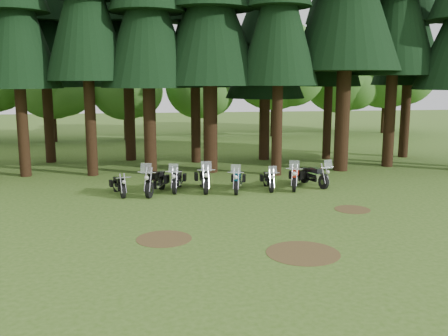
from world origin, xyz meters
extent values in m
plane|color=#385F1A|center=(0.00, 0.00, 0.00)|extent=(120.00, 120.00, 0.00)
cylinder|color=#311E10|center=(-9.78, 9.82, 2.76)|extent=(0.58, 0.58, 5.53)
cone|color=black|center=(-9.78, 9.82, 8.06)|extent=(4.32, 4.32, 6.91)
cylinder|color=#311E10|center=(-6.29, 9.51, 2.99)|extent=(0.58, 0.58, 5.99)
cone|color=black|center=(-6.29, 9.51, 8.73)|extent=(4.32, 4.32, 7.49)
cylinder|color=#311E10|center=(-3.21, 9.40, 2.78)|extent=(0.66, 0.66, 5.57)
cone|color=black|center=(-3.21, 9.40, 8.12)|extent=(4.95, 4.95, 6.96)
cylinder|color=#311E10|center=(0.07, 9.44, 2.85)|extent=(0.77, 0.77, 5.70)
cone|color=black|center=(0.07, 9.44, 8.31)|extent=(5.81, 5.81, 7.12)
cylinder|color=#311E10|center=(3.43, 8.02, 2.85)|extent=(0.55, 0.55, 5.71)
cone|color=black|center=(3.43, 8.02, 8.32)|extent=(4.15, 4.15, 7.14)
cylinder|color=#311E10|center=(7.37, 8.76, 3.31)|extent=(0.80, 0.80, 6.62)
cylinder|color=#311E10|center=(10.62, 9.61, 3.17)|extent=(0.64, 0.64, 6.35)
cone|color=black|center=(10.62, 9.61, 9.26)|extent=(4.79, 4.79, 7.93)
cylinder|color=#311E10|center=(-9.26, 14.35, 2.76)|extent=(0.60, 0.60, 5.53)
cone|color=black|center=(-9.26, 14.35, 8.06)|extent=(4.52, 4.52, 6.91)
cylinder|color=#311E10|center=(-4.38, 14.40, 2.78)|extent=(0.65, 0.65, 5.55)
cone|color=black|center=(-4.38, 14.40, 8.10)|extent=(4.85, 4.85, 6.94)
cylinder|color=#311E10|center=(-0.37, 12.94, 2.76)|extent=(0.58, 0.58, 5.52)
cone|color=black|center=(-0.37, 12.94, 8.05)|extent=(4.35, 4.35, 6.90)
cylinder|color=#311E10|center=(4.04, 13.25, 2.35)|extent=(0.66, 0.66, 4.70)
cone|color=black|center=(4.04, 13.25, 6.85)|extent=(4.94, 4.94, 5.87)
cone|color=black|center=(4.04, 13.25, 9.62)|extent=(3.95, 3.95, 4.96)
cylinder|color=#311E10|center=(8.07, 12.86, 2.78)|extent=(0.53, 0.53, 5.56)
cone|color=black|center=(8.07, 12.86, 8.11)|extent=(3.94, 3.94, 6.95)
cylinder|color=#311E10|center=(13.36, 12.79, 2.82)|extent=(0.61, 0.61, 5.65)
cone|color=black|center=(13.36, 12.79, 8.24)|extent=(4.59, 4.59, 7.06)
cylinder|color=#311E10|center=(-10.73, 24.98, 1.40)|extent=(0.36, 0.36, 2.80)
sphere|color=#366826|center=(-10.73, 24.98, 5.13)|extent=(6.53, 6.53, 6.53)
sphere|color=#366826|center=(-9.61, 24.23, 4.48)|extent=(4.67, 4.67, 4.67)
cylinder|color=#311E10|center=(-4.99, 25.31, 1.27)|extent=(0.36, 0.36, 2.55)
sphere|color=#366826|center=(-4.99, 25.31, 4.67)|extent=(5.95, 5.95, 5.95)
sphere|color=#366826|center=(-3.97, 24.63, 4.08)|extent=(4.25, 4.25, 4.25)
cylinder|color=#311E10|center=(1.32, 26.50, 1.23)|extent=(0.36, 0.36, 2.47)
sphere|color=#366826|center=(1.32, 26.50, 4.53)|extent=(5.76, 5.76, 5.76)
sphere|color=#366826|center=(2.30, 25.84, 3.95)|extent=(4.12, 4.12, 4.12)
cylinder|color=#311E10|center=(7.92, 25.96, 1.76)|extent=(0.36, 0.36, 3.52)
sphere|color=#366826|center=(7.92, 25.96, 6.45)|extent=(8.21, 8.21, 8.21)
sphere|color=#366826|center=(9.33, 25.02, 5.63)|extent=(5.87, 5.87, 5.87)
cylinder|color=#311E10|center=(14.54, 27.22, 1.47)|extent=(0.36, 0.36, 2.94)
sphere|color=#366826|center=(14.54, 27.22, 5.39)|extent=(6.86, 6.86, 6.86)
sphere|color=#366826|center=(15.72, 26.43, 4.70)|extent=(4.90, 4.90, 4.90)
cylinder|color=#311E10|center=(19.09, 27.08, 1.76)|extent=(0.36, 0.36, 3.52)
sphere|color=#366826|center=(19.09, 27.08, 6.45)|extent=(8.20, 8.20, 8.20)
sphere|color=#366826|center=(20.49, 26.14, 5.62)|extent=(5.86, 5.86, 5.86)
cylinder|color=#4C3D1E|center=(-3.00, -2.00, 0.01)|extent=(1.80, 1.80, 0.01)
cylinder|color=#4C3D1E|center=(4.50, 0.50, 0.01)|extent=(1.40, 1.40, 0.01)
cylinder|color=#4C3D1E|center=(1.00, -4.00, 0.01)|extent=(2.20, 2.20, 0.01)
cylinder|color=black|center=(-4.50, 3.88, 0.30)|extent=(0.28, 0.61, 0.59)
cylinder|color=black|center=(-4.88, 5.22, 0.30)|extent=(0.28, 0.61, 0.59)
cube|color=silver|center=(-4.70, 4.59, 0.38)|extent=(0.41, 0.67, 0.31)
cube|color=black|center=(-4.65, 4.39, 0.70)|extent=(0.39, 0.55, 0.22)
cube|color=black|center=(-4.76, 4.79, 0.67)|extent=(0.39, 0.55, 0.11)
cylinder|color=black|center=(-3.38, 3.75, 0.37)|extent=(0.40, 0.75, 0.74)
cylinder|color=black|center=(-2.78, 5.38, 0.37)|extent=(0.40, 0.75, 0.74)
cube|color=silver|center=(-3.06, 4.62, 0.47)|extent=(0.56, 0.84, 0.38)
cube|color=black|center=(-3.15, 4.38, 0.87)|extent=(0.53, 0.69, 0.27)
cube|color=black|center=(-2.97, 4.86, 0.83)|extent=(0.53, 0.69, 0.13)
cube|color=silver|center=(-3.49, 3.44, 1.36)|extent=(0.49, 0.29, 0.44)
cylinder|color=black|center=(-2.24, 4.32, 0.33)|extent=(0.28, 0.68, 0.67)
cylinder|color=black|center=(-1.92, 5.85, 0.33)|extent=(0.28, 0.68, 0.67)
cube|color=silver|center=(-2.07, 5.13, 0.42)|extent=(0.42, 0.75, 0.34)
cube|color=black|center=(-2.12, 4.90, 0.79)|extent=(0.41, 0.61, 0.24)
cube|color=black|center=(-2.02, 5.36, 0.75)|extent=(0.41, 0.61, 0.12)
cube|color=silver|center=(-2.31, 4.02, 1.23)|extent=(0.44, 0.21, 0.40)
cylinder|color=black|center=(-0.89, 4.03, 0.36)|extent=(0.16, 0.73, 0.72)
cylinder|color=black|center=(-0.86, 5.73, 0.36)|extent=(0.16, 0.73, 0.72)
cube|color=silver|center=(-0.87, 4.94, 0.46)|extent=(0.32, 0.77, 0.37)
cube|color=black|center=(-0.88, 4.68, 0.85)|extent=(0.34, 0.61, 0.26)
cube|color=black|center=(-0.87, 5.19, 0.81)|extent=(0.34, 0.61, 0.13)
cube|color=silver|center=(-0.89, 3.70, 1.34)|extent=(0.46, 0.15, 0.43)
cylinder|color=black|center=(0.44, 3.71, 0.33)|extent=(0.31, 0.68, 0.67)
cylinder|color=black|center=(0.84, 5.22, 0.33)|extent=(0.31, 0.68, 0.67)
cube|color=silver|center=(0.65, 4.51, 0.42)|extent=(0.45, 0.75, 0.34)
cube|color=navy|center=(0.59, 4.29, 0.79)|extent=(0.44, 0.61, 0.24)
cube|color=black|center=(0.71, 4.73, 0.75)|extent=(0.44, 0.61, 0.12)
cube|color=silver|center=(0.36, 3.41, 1.23)|extent=(0.44, 0.23, 0.40)
cylinder|color=black|center=(2.09, 3.92, 0.30)|extent=(0.16, 0.60, 0.59)
cylinder|color=black|center=(2.18, 5.31, 0.30)|extent=(0.16, 0.60, 0.59)
cube|color=silver|center=(2.14, 4.66, 0.38)|extent=(0.29, 0.64, 0.31)
cube|color=black|center=(2.13, 4.46, 0.70)|extent=(0.30, 0.51, 0.22)
cube|color=black|center=(2.15, 4.87, 0.66)|extent=(0.30, 0.51, 0.11)
cube|color=silver|center=(2.08, 3.66, 1.10)|extent=(0.38, 0.14, 0.36)
cylinder|color=black|center=(3.16, 3.88, 0.35)|extent=(0.39, 0.71, 0.70)
cylinder|color=black|center=(3.74, 5.42, 0.35)|extent=(0.39, 0.71, 0.70)
cube|color=silver|center=(3.47, 4.70, 0.45)|extent=(0.54, 0.80, 0.36)
cube|color=red|center=(3.38, 4.47, 0.83)|extent=(0.50, 0.66, 0.25)
cube|color=black|center=(3.55, 4.93, 0.79)|extent=(0.50, 0.66, 0.13)
cube|color=silver|center=(3.04, 3.58, 1.30)|extent=(0.46, 0.28, 0.42)
cylinder|color=black|center=(4.70, 4.26, 0.33)|extent=(0.32, 0.68, 0.66)
cylinder|color=black|center=(4.26, 5.75, 0.33)|extent=(0.32, 0.68, 0.66)
cube|color=silver|center=(4.46, 5.05, 0.42)|extent=(0.47, 0.75, 0.34)
cube|color=black|center=(4.53, 4.83, 0.78)|extent=(0.44, 0.62, 0.24)
cube|color=black|center=(4.40, 5.27, 0.74)|extent=(0.44, 0.62, 0.12)
cube|color=silver|center=(4.78, 3.97, 1.23)|extent=(0.44, 0.24, 0.40)
camera|label=1|loc=(-3.57, -17.51, 5.07)|focal=40.00mm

